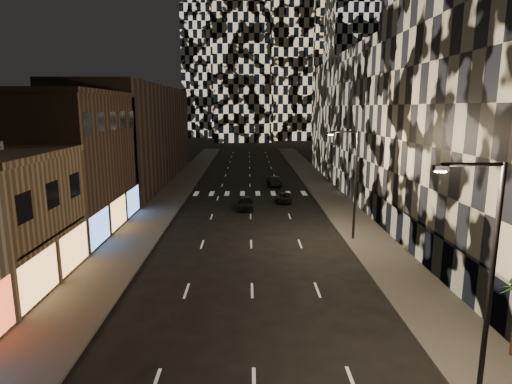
{
  "coord_description": "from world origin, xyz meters",
  "views": [
    {
      "loc": [
        -0.19,
        -4.41,
        10.97
      ],
      "look_at": [
        0.25,
        20.65,
        6.0
      ],
      "focal_mm": 30.0,
      "sensor_mm": 36.0,
      "label": 1
    }
  ],
  "objects_px": {
    "streetlight_far": "(353,177)",
    "car_dark_rightlane": "(284,198)",
    "car_dark_oncoming": "(274,181)",
    "streetlight_near": "(486,266)",
    "car_dark_midlane": "(246,203)"
  },
  "relations": [
    {
      "from": "streetlight_far",
      "to": "car_dark_rightlane",
      "type": "distance_m",
      "value": 16.07
    },
    {
      "from": "streetlight_far",
      "to": "car_dark_oncoming",
      "type": "height_order",
      "value": "streetlight_far"
    },
    {
      "from": "streetlight_near",
      "to": "car_dark_midlane",
      "type": "bearing_deg",
      "value": 105.79
    },
    {
      "from": "streetlight_near",
      "to": "streetlight_far",
      "type": "relative_size",
      "value": 1.0
    },
    {
      "from": "streetlight_far",
      "to": "car_dark_midlane",
      "type": "bearing_deg",
      "value": 128.06
    },
    {
      "from": "car_dark_oncoming",
      "to": "streetlight_near",
      "type": "bearing_deg",
      "value": 95.77
    },
    {
      "from": "car_dark_midlane",
      "to": "car_dark_oncoming",
      "type": "distance_m",
      "value": 14.9
    },
    {
      "from": "streetlight_far",
      "to": "car_dark_rightlane",
      "type": "xyz_separation_m",
      "value": [
        -4.35,
        14.69,
        -4.82
      ]
    },
    {
      "from": "streetlight_near",
      "to": "car_dark_rightlane",
      "type": "xyz_separation_m",
      "value": [
        -4.35,
        34.69,
        -4.82
      ]
    },
    {
      "from": "car_dark_midlane",
      "to": "car_dark_rightlane",
      "type": "xyz_separation_m",
      "value": [
        4.5,
        3.38,
        -0.17
      ]
    },
    {
      "from": "car_dark_oncoming",
      "to": "car_dark_midlane",
      "type": "bearing_deg",
      "value": 74.13
    },
    {
      "from": "streetlight_near",
      "to": "car_dark_oncoming",
      "type": "distance_m",
      "value": 46.16
    },
    {
      "from": "streetlight_far",
      "to": "car_dark_midlane",
      "type": "relative_size",
      "value": 2.17
    },
    {
      "from": "streetlight_far",
      "to": "car_dark_rightlane",
      "type": "relative_size",
      "value": 2.35
    },
    {
      "from": "streetlight_far",
      "to": "car_dark_oncoming",
      "type": "relative_size",
      "value": 1.86
    }
  ]
}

